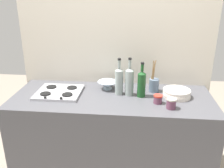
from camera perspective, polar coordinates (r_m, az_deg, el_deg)
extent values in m
cube|color=#4C4C51|center=(2.42, 0.00, -12.67)|extent=(1.80, 0.70, 0.90)
cube|color=beige|center=(2.50, 0.85, 4.54)|extent=(1.90, 0.06, 2.17)
cube|color=#B2B2B7|center=(2.31, -12.21, -1.90)|extent=(0.40, 0.37, 0.02)
cylinder|color=black|center=(2.27, -15.28, -2.20)|extent=(0.09, 0.09, 0.01)
cylinder|color=black|center=(2.21, -10.39, -2.44)|extent=(0.09, 0.09, 0.01)
cylinder|color=black|center=(2.41, -13.94, -0.65)|extent=(0.09, 0.09, 0.01)
cylinder|color=black|center=(2.35, -9.33, -0.84)|extent=(0.09, 0.09, 0.01)
cylinder|color=black|center=(2.18, -15.31, -3.06)|extent=(0.02, 0.02, 0.02)
cylinder|color=black|center=(2.14, -11.79, -3.25)|extent=(0.02, 0.02, 0.02)
cylinder|color=silver|center=(2.27, 14.83, -2.78)|extent=(0.24, 0.24, 0.01)
cylinder|color=silver|center=(2.26, 14.82, -2.51)|extent=(0.24, 0.24, 0.01)
cylinder|color=silver|center=(2.26, 14.78, -2.26)|extent=(0.24, 0.24, 0.01)
cylinder|color=silver|center=(2.26, 14.80, -1.96)|extent=(0.24, 0.24, 0.01)
cylinder|color=silver|center=(2.26, 14.85, -1.68)|extent=(0.24, 0.24, 0.01)
cylinder|color=silver|center=(2.25, 14.86, -1.41)|extent=(0.24, 0.24, 0.01)
cylinder|color=gray|center=(2.20, 4.07, 0.24)|extent=(0.08, 0.08, 0.23)
cone|color=gray|center=(2.16, 4.16, 3.46)|extent=(0.08, 0.08, 0.03)
cylinder|color=gray|center=(2.14, 4.19, 4.74)|extent=(0.03, 0.03, 0.07)
cylinder|color=black|center=(2.13, 4.22, 5.89)|extent=(0.03, 0.03, 0.02)
cylinder|color=gray|center=(2.22, 1.65, 0.36)|extent=(0.07, 0.07, 0.23)
cone|color=gray|center=(2.17, 1.69, 3.45)|extent=(0.07, 0.07, 0.03)
cylinder|color=gray|center=(2.16, 1.70, 4.68)|extent=(0.03, 0.03, 0.07)
cylinder|color=black|center=(2.15, 1.71, 5.80)|extent=(0.03, 0.03, 0.02)
cylinder|color=#19471E|center=(2.18, 6.88, -0.31)|extent=(0.07, 0.07, 0.21)
cone|color=#19471E|center=(2.14, 7.02, 2.68)|extent=(0.07, 0.07, 0.03)
cylinder|color=#19471E|center=(2.13, 7.07, 3.81)|extent=(0.03, 0.03, 0.06)
cylinder|color=black|center=(2.12, 7.12, 4.83)|extent=(0.03, 0.03, 0.02)
cylinder|color=silver|center=(2.37, -1.06, -1.03)|extent=(0.09, 0.09, 0.01)
cone|color=silver|center=(2.35, -1.07, -0.16)|extent=(0.19, 0.19, 0.07)
cylinder|color=slate|center=(2.33, 9.75, -0.29)|extent=(0.09, 0.09, 0.12)
cylinder|color=#997247|center=(2.29, 9.56, 1.96)|extent=(0.02, 0.02, 0.21)
cylinder|color=#997247|center=(2.28, 9.42, 2.35)|extent=(0.01, 0.01, 0.25)
cylinder|color=#997247|center=(2.28, 9.71, 2.24)|extent=(0.02, 0.05, 0.25)
cylinder|color=#997247|center=(2.29, 9.47, 2.46)|extent=(0.05, 0.01, 0.26)
cylinder|color=#66384C|center=(2.03, 13.62, -4.60)|extent=(0.08, 0.08, 0.07)
cylinder|color=beige|center=(2.01, 13.73, -3.48)|extent=(0.08, 0.08, 0.01)
cylinder|color=#66384C|center=(2.10, 10.64, -3.64)|extent=(0.07, 0.07, 0.06)
cylinder|color=red|center=(2.09, 10.71, -2.73)|extent=(0.08, 0.08, 0.01)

